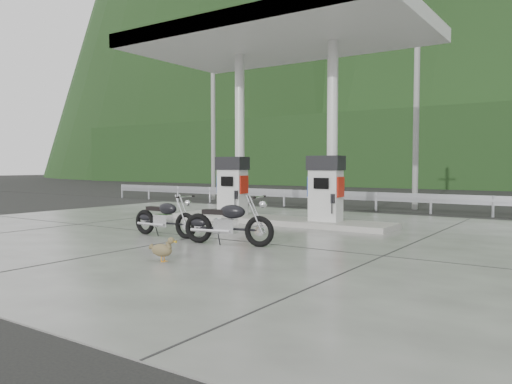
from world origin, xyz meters
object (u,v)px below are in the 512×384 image
Objects in this scene: motorcycle_left at (228,223)px; motorcycle_right at (165,218)px; gas_pump_left at (232,186)px; gas_pump_right at (326,188)px; duck at (162,251)px.

motorcycle_right is at bearing 163.73° from motorcycle_left.
motorcycle_left reaches higher than motorcycle_right.
gas_pump_left is 1.00× the size of gas_pump_right.
gas_pump_left and gas_pump_right have the same top height.
gas_pump_right is 4.09m from motorcycle_left.
gas_pump_left is at bearing 180.00° from gas_pump_right.
motorcycle_right reaches higher than duck.
duck is at bearing -46.10° from motorcycle_right.
gas_pump_right is (3.20, 0.00, 0.00)m from gas_pump_left.
duck is (-0.15, -6.16, -0.86)m from gas_pump_right.
gas_pump_right is at bearing 74.40° from motorcycle_left.
gas_pump_right is 0.99× the size of motorcycle_right.
motorcycle_left is at bearing -4.50° from motorcycle_right.
motorcycle_left is (2.90, -4.04, -0.59)m from gas_pump_left.
motorcycle_right is (-2.33, -3.86, -0.62)m from gas_pump_right.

